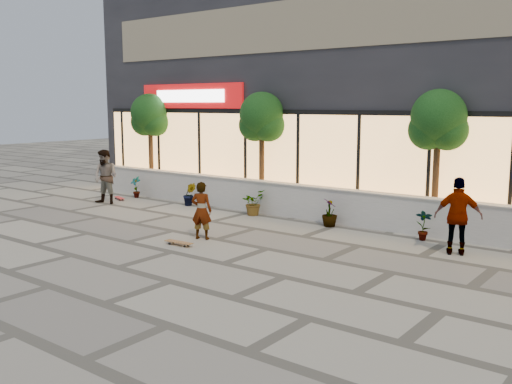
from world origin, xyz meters
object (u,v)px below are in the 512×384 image
Objects in this scene: tree_west at (150,117)px; skateboard_left at (119,198)px; tree_mideast at (438,123)px; skater_right_near at (458,216)px; skater_left at (106,177)px; tree_midwest at (262,120)px; skater_center at (202,211)px; skateboard_center at (179,242)px.

tree_west reaches higher than skateboard_left.
skater_right_near is at bearing -57.68° from tree_mideast.
tree_west is 2.13× the size of skater_right_near.
tree_west is at bearing 120.35° from skateboard_left.
tree_mideast is at bearing 0.64° from skater_left.
tree_midwest is 7.93m from skater_right_near.
skater_center is 0.79× the size of skater_left.
skater_right_near is (1.35, -2.14, -2.07)m from tree_mideast.
skater_center is 1.88× the size of skateboard_center.
tree_mideast is 2.58× the size of skater_center.
tree_west is at bearing 90.10° from skater_left.
skater_left is at bearing -76.16° from tree_west.
tree_west is at bearing 138.71° from skateboard_center.
skateboard_left is (-11.14, -1.94, -2.92)m from tree_mideast.
tree_mideast reaches higher than skater_center.
skater_left is (-6.35, 1.87, 0.20)m from skater_center.
skateboard_left is (0.36, -1.94, -2.92)m from tree_west.
tree_west is at bearing 180.00° from tree_mideast.
skater_center is at bearing -33.47° from tree_west.
skater_center reaches higher than skateboard_center.
skateboard_center is at bearing -37.02° from skater_left.
tree_mideast is at bearing -155.50° from skater_center.
tree_midwest is at bearing 40.60° from skateboard_left.
tree_midwest is at bearing -36.37° from skater_right_near.
tree_mideast is 4.85× the size of skateboard_center.
skateboard_center is at bearing 69.08° from skater_center.
tree_midwest is at bearing 180.00° from tree_mideast.
tree_mideast is at bearing 0.00° from tree_midwest.
skateboard_center is 7.58m from skateboard_left.
tree_midwest is at bearing -93.39° from skater_center.
skater_center is (-4.47, -4.65, -2.23)m from tree_mideast.
tree_west is at bearing -55.07° from skater_center.
tree_midwest is (5.50, 0.00, 0.00)m from tree_west.
tree_west is 13.19m from skater_right_near.
tree_mideast is at bearing 0.00° from tree_west.
skater_left is at bearing -38.05° from skater_center.
skater_center is at bearing -30.19° from skater_left.
tree_mideast is 3.27m from skater_right_near.
skater_center is 6.62m from skater_left.
skater_left is 6.97m from skateboard_center.
tree_west is 11.50m from tree_mideast.
skater_right_near is at bearing 19.02° from skateboard_left.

